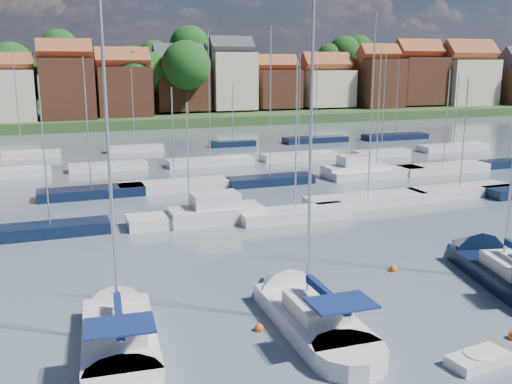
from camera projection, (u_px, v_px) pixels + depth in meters
name	position (u px, v px, depth m)	size (l,w,h in m)	color
ground	(213.00, 171.00, 63.31)	(260.00, 260.00, 0.00)	#4A5865
sailboat_left	(118.00, 326.00, 25.32)	(3.85, 11.57, 15.47)	silver
sailboat_centre	(299.00, 307.00, 27.32)	(3.28, 11.64, 15.73)	silver
sailboat_navy	(492.00, 266.00, 32.87)	(6.11, 12.93, 17.28)	black
tender	(478.00, 359.00, 22.77)	(2.73, 1.53, 0.56)	silver
buoy_c	(372.00, 356.00, 23.48)	(0.43, 0.43, 0.43)	#D85914
buoy_e	(393.00, 271.00, 33.02)	(0.48, 0.48, 0.48)	#D85914
buoy_g	(259.00, 330.00, 25.70)	(0.43, 0.43, 0.43)	#D85914
marina_field	(243.00, 174.00, 59.39)	(79.62, 41.41, 15.93)	silver
far_shore_town	(125.00, 91.00, 148.05)	(212.46, 90.00, 22.27)	#324A25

